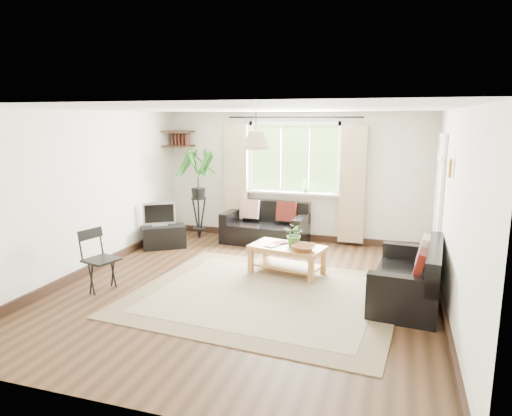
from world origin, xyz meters
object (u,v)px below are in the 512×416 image
(sofa_right, at_px, (407,274))
(palm_stand, at_px, (198,194))
(sofa_back, at_px, (265,224))
(folding_chair, at_px, (101,261))
(coffee_table, at_px, (287,260))
(tv_stand, at_px, (164,237))

(sofa_right, distance_m, palm_stand, 4.36)
(sofa_back, xyz_separation_m, folding_chair, (-1.40, -2.94, 0.05))
(sofa_back, height_order, folding_chair, folding_chair)
(coffee_table, xyz_separation_m, palm_stand, (-2.12, 1.53, 0.64))
(folding_chair, bearing_deg, palm_stand, 13.67)
(sofa_right, distance_m, tv_stand, 4.32)
(sofa_right, bearing_deg, sofa_back, -125.03)
(coffee_table, height_order, palm_stand, palm_stand)
(coffee_table, bearing_deg, sofa_back, 117.29)
(sofa_right, height_order, coffee_table, sofa_right)
(tv_stand, bearing_deg, palm_stand, 34.23)
(palm_stand, bearing_deg, sofa_back, 1.20)
(coffee_table, relative_size, palm_stand, 0.62)
(sofa_back, distance_m, sofa_right, 3.25)
(sofa_back, height_order, palm_stand, palm_stand)
(sofa_back, relative_size, coffee_table, 1.44)
(sofa_back, distance_m, coffee_table, 1.75)
(tv_stand, bearing_deg, coffee_table, -50.31)
(tv_stand, xyz_separation_m, folding_chair, (0.24, -2.12, 0.22))
(palm_stand, bearing_deg, coffee_table, -35.75)
(tv_stand, height_order, folding_chair, folding_chair)
(sofa_back, bearing_deg, tv_stand, -149.99)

